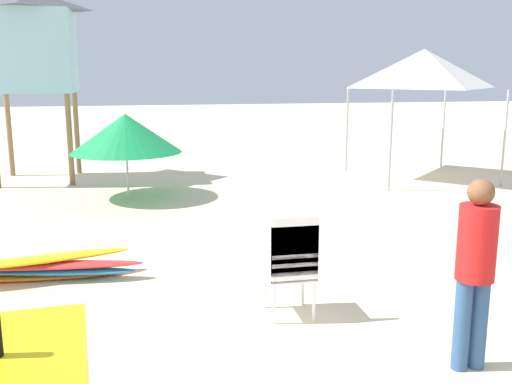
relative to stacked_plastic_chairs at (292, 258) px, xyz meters
name	(u,v)px	position (x,y,z in m)	size (l,w,h in m)	color
stacked_plastic_chairs	(292,258)	(0.00, 0.00, 0.00)	(0.48, 0.48, 1.11)	white
surfboard_pile	(42,268)	(-2.70, 1.66, -0.49)	(2.59, 0.72, 0.32)	orange
lifeguard_near_left	(475,263)	(1.23, -1.31, 0.30)	(0.32, 0.32, 1.66)	#33598C
popup_canopy	(424,69)	(5.02, 7.23, 1.90)	(2.70, 2.70, 2.99)	#B2B2B7
lifeguard_tower	(31,41)	(-3.75, 8.67, 2.50)	(1.98, 1.98, 4.28)	olive
beach_umbrella_left	(126,133)	(-1.73, 6.32, 0.65)	(2.19, 2.19, 1.68)	beige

